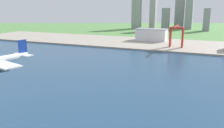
% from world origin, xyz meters
% --- Properties ---
extents(ground_plane, '(2400.00, 2400.00, 0.00)m').
position_xyz_m(ground_plane, '(0.00, 300.00, 0.00)').
color(ground_plane, '#568A46').
extents(water_bay, '(840.00, 360.00, 0.15)m').
position_xyz_m(water_bay, '(0.00, 240.00, 0.07)').
color(water_bay, navy).
rests_on(water_bay, ground).
extents(industrial_pier, '(840.00, 140.00, 2.50)m').
position_xyz_m(industrial_pier, '(0.00, 490.00, 1.25)').
color(industrial_pier, '#A4998B').
rests_on(industrial_pier, ground).
extents(port_crane_red, '(21.07, 43.57, 34.42)m').
position_xyz_m(port_crane_red, '(3.22, 456.49, 27.24)').
color(port_crane_red, '#B72D23').
rests_on(port_crane_red, industrial_pier).
extents(warehouse_main, '(57.18, 30.49, 22.16)m').
position_xyz_m(warehouse_main, '(-52.53, 523.40, 13.60)').
color(warehouse_main, white).
rests_on(warehouse_main, industrial_pier).
extents(distant_skyline, '(226.72, 78.43, 144.33)m').
position_xyz_m(distant_skyline, '(-73.20, 829.90, 56.08)').
color(distant_skyline, '#919796').
rests_on(distant_skyline, ground).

